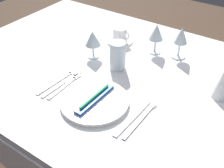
{
  "coord_description": "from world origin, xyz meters",
  "views": [
    {
      "loc": [
        0.48,
        -0.88,
        1.46
      ],
      "look_at": [
        -0.04,
        -0.12,
        0.76
      ],
      "focal_mm": 44.41,
      "sensor_mm": 36.0,
      "label": 1
    }
  ],
  "objects_px": {
    "wine_glass_right": "(181,37)",
    "drink_tumbler": "(118,57)",
    "coffee_cup_left": "(120,34)",
    "fork_inner": "(63,83)",
    "spoon_soup": "(144,115)",
    "wine_glass_centre": "(93,39)",
    "fork_outer": "(66,85)",
    "wine_glass_left": "(156,33)",
    "fork_salad": "(59,80)",
    "dinner_knife": "(132,118)",
    "dinner_plate": "(95,102)",
    "toothbrush_package": "(95,98)"
  },
  "relations": [
    {
      "from": "coffee_cup_left",
      "to": "fork_inner",
      "type": "bearing_deg",
      "value": -90.17
    },
    {
      "from": "toothbrush_package",
      "to": "wine_glass_right",
      "type": "relative_size",
      "value": 1.34
    },
    {
      "from": "fork_outer",
      "to": "spoon_soup",
      "type": "distance_m",
      "value": 0.37
    },
    {
      "from": "fork_salad",
      "to": "wine_glass_left",
      "type": "relative_size",
      "value": 1.53
    },
    {
      "from": "fork_outer",
      "to": "fork_salad",
      "type": "xyz_separation_m",
      "value": [
        -0.05,
        0.01,
        -0.0
      ]
    },
    {
      "from": "spoon_soup",
      "to": "coffee_cup_left",
      "type": "xyz_separation_m",
      "value": [
        -0.39,
        0.43,
        0.04
      ]
    },
    {
      "from": "spoon_soup",
      "to": "wine_glass_left",
      "type": "bearing_deg",
      "value": 112.77
    },
    {
      "from": "fork_outer",
      "to": "wine_glass_centre",
      "type": "height_order",
      "value": "wine_glass_centre"
    },
    {
      "from": "spoon_soup",
      "to": "wine_glass_centre",
      "type": "height_order",
      "value": "wine_glass_centre"
    },
    {
      "from": "coffee_cup_left",
      "to": "wine_glass_centre",
      "type": "height_order",
      "value": "wine_glass_centre"
    },
    {
      "from": "toothbrush_package",
      "to": "fork_outer",
      "type": "bearing_deg",
      "value": 172.2
    },
    {
      "from": "fork_outer",
      "to": "dinner_knife",
      "type": "height_order",
      "value": "same"
    },
    {
      "from": "coffee_cup_left",
      "to": "spoon_soup",
      "type": "bearing_deg",
      "value": -47.92
    },
    {
      "from": "wine_glass_left",
      "to": "wine_glass_right",
      "type": "bearing_deg",
      "value": 12.52
    },
    {
      "from": "toothbrush_package",
      "to": "fork_inner",
      "type": "height_order",
      "value": "toothbrush_package"
    },
    {
      "from": "fork_outer",
      "to": "wine_glass_centre",
      "type": "relative_size",
      "value": 1.52
    },
    {
      "from": "dinner_knife",
      "to": "drink_tumbler",
      "type": "xyz_separation_m",
      "value": [
        -0.23,
        0.25,
        0.05
      ]
    },
    {
      "from": "dinner_knife",
      "to": "wine_glass_right",
      "type": "bearing_deg",
      "value": 94.42
    },
    {
      "from": "fork_inner",
      "to": "coffee_cup_left",
      "type": "height_order",
      "value": "coffee_cup_left"
    },
    {
      "from": "wine_glass_right",
      "to": "drink_tumbler",
      "type": "bearing_deg",
      "value": -127.72
    },
    {
      "from": "dinner_knife",
      "to": "coffee_cup_left",
      "type": "relative_size",
      "value": 2.36
    },
    {
      "from": "fork_outer",
      "to": "fork_inner",
      "type": "distance_m",
      "value": 0.02
    },
    {
      "from": "spoon_soup",
      "to": "wine_glass_centre",
      "type": "xyz_separation_m",
      "value": [
        -0.41,
        0.23,
        0.09
      ]
    },
    {
      "from": "dinner_plate",
      "to": "coffee_cup_left",
      "type": "distance_m",
      "value": 0.51
    },
    {
      "from": "toothbrush_package",
      "to": "wine_glass_centre",
      "type": "bearing_deg",
      "value": 128.23
    },
    {
      "from": "wine_glass_centre",
      "to": "wine_glass_right",
      "type": "bearing_deg",
      "value": 33.91
    },
    {
      "from": "dinner_plate",
      "to": "drink_tumbler",
      "type": "bearing_deg",
      "value": 103.98
    },
    {
      "from": "dinner_plate",
      "to": "toothbrush_package",
      "type": "relative_size",
      "value": 1.28
    },
    {
      "from": "fork_salad",
      "to": "drink_tumbler",
      "type": "xyz_separation_m",
      "value": [
        0.15,
        0.23,
        0.05
      ]
    },
    {
      "from": "wine_glass_right",
      "to": "spoon_soup",
      "type": "bearing_deg",
      "value": -81.7
    },
    {
      "from": "wine_glass_right",
      "to": "drink_tumbler",
      "type": "relative_size",
      "value": 1.18
    },
    {
      "from": "spoon_soup",
      "to": "coffee_cup_left",
      "type": "relative_size",
      "value": 2.35
    },
    {
      "from": "dinner_knife",
      "to": "fork_inner",
      "type": "bearing_deg",
      "value": 176.67
    },
    {
      "from": "fork_outer",
      "to": "wine_glass_left",
      "type": "xyz_separation_m",
      "value": [
        0.18,
        0.46,
        0.1
      ]
    },
    {
      "from": "fork_inner",
      "to": "wine_glass_left",
      "type": "bearing_deg",
      "value": 65.92
    },
    {
      "from": "fork_salad",
      "to": "wine_glass_right",
      "type": "distance_m",
      "value": 0.6
    },
    {
      "from": "drink_tumbler",
      "to": "wine_glass_right",
      "type": "bearing_deg",
      "value": 52.28
    },
    {
      "from": "toothbrush_package",
      "to": "dinner_plate",
      "type": "bearing_deg",
      "value": 0.0
    },
    {
      "from": "fork_salad",
      "to": "coffee_cup_left",
      "type": "height_order",
      "value": "coffee_cup_left"
    },
    {
      "from": "dinner_plate",
      "to": "spoon_soup",
      "type": "relative_size",
      "value": 1.17
    },
    {
      "from": "fork_inner",
      "to": "wine_glass_left",
      "type": "relative_size",
      "value": 1.51
    },
    {
      "from": "fork_salad",
      "to": "coffee_cup_left",
      "type": "distance_m",
      "value": 0.45
    },
    {
      "from": "wine_glass_left",
      "to": "toothbrush_package",
      "type": "bearing_deg",
      "value": -91.42
    },
    {
      "from": "dinner_knife",
      "to": "wine_glass_centre",
      "type": "relative_size",
      "value": 1.71
    },
    {
      "from": "wine_glass_left",
      "to": "drink_tumbler",
      "type": "height_order",
      "value": "wine_glass_left"
    },
    {
      "from": "fork_salad",
      "to": "dinner_plate",
      "type": "bearing_deg",
      "value": -8.2
    },
    {
      "from": "spoon_soup",
      "to": "dinner_knife",
      "type": "bearing_deg",
      "value": -126.49
    },
    {
      "from": "dinner_plate",
      "to": "fork_salad",
      "type": "xyz_separation_m",
      "value": [
        -0.22,
        0.03,
        -0.01
      ]
    },
    {
      "from": "coffee_cup_left",
      "to": "wine_glass_right",
      "type": "distance_m",
      "value": 0.33
    },
    {
      "from": "fork_salad",
      "to": "coffee_cup_left",
      "type": "xyz_separation_m",
      "value": [
        0.03,
        0.44,
        0.04
      ]
    }
  ]
}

